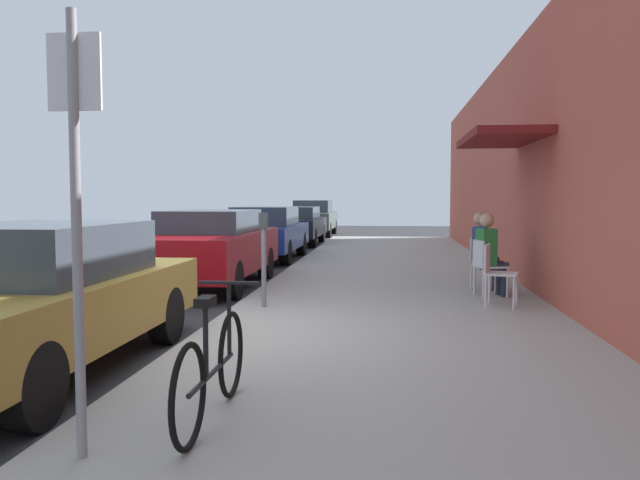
% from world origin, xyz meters
% --- Properties ---
extents(ground_plane, '(60.00, 60.00, 0.00)m').
position_xyz_m(ground_plane, '(0.00, 0.00, 0.00)').
color(ground_plane, '#2D2D30').
extents(sidewalk_slab, '(4.50, 32.00, 0.12)m').
position_xyz_m(sidewalk_slab, '(2.25, 2.00, 0.06)').
color(sidewalk_slab, '#9E9B93').
rests_on(sidewalk_slab, ground_plane).
extents(building_facade, '(1.40, 32.00, 4.51)m').
position_xyz_m(building_facade, '(4.64, 2.01, 2.26)').
color(building_facade, '#BC5442').
rests_on(building_facade, ground_plane).
extents(parked_car_0, '(1.80, 4.40, 1.41)m').
position_xyz_m(parked_car_0, '(-1.10, -1.47, 0.72)').
color(parked_car_0, '#A58433').
rests_on(parked_car_0, ground_plane).
extents(parked_car_1, '(1.80, 4.40, 1.41)m').
position_xyz_m(parked_car_1, '(-1.10, 4.36, 0.74)').
color(parked_car_1, maroon).
rests_on(parked_car_1, ground_plane).
extents(parked_car_2, '(1.80, 4.40, 1.40)m').
position_xyz_m(parked_car_2, '(-1.10, 9.63, 0.73)').
color(parked_car_2, navy).
rests_on(parked_car_2, ground_plane).
extents(parked_car_3, '(1.80, 4.40, 1.32)m').
position_xyz_m(parked_car_3, '(-1.10, 15.12, 0.70)').
color(parked_car_3, black).
rests_on(parked_car_3, ground_plane).
extents(parked_car_4, '(1.80, 4.40, 1.52)m').
position_xyz_m(parked_car_4, '(-1.10, 20.38, 0.78)').
color(parked_car_4, '#47514C').
rests_on(parked_car_4, ground_plane).
extents(parking_meter, '(0.12, 0.10, 1.32)m').
position_xyz_m(parking_meter, '(0.45, 1.69, 0.89)').
color(parking_meter, slate).
rests_on(parking_meter, sidewalk_slab).
extents(street_sign, '(0.32, 0.06, 2.60)m').
position_xyz_m(street_sign, '(0.40, -3.56, 1.64)').
color(street_sign, gray).
rests_on(street_sign, sidewalk_slab).
extents(bicycle_0, '(0.46, 1.71, 0.90)m').
position_xyz_m(bicycle_0, '(0.99, -2.86, 0.48)').
color(bicycle_0, black).
rests_on(bicycle_0, sidewalk_slab).
extents(cafe_chair_0, '(0.54, 0.54, 0.87)m').
position_xyz_m(cafe_chair_0, '(3.69, 2.09, 0.62)').
color(cafe_chair_0, silver).
rests_on(cafe_chair_0, sidewalk_slab).
extents(cafe_chair_1, '(0.53, 0.53, 0.87)m').
position_xyz_m(cafe_chair_1, '(3.68, 3.01, 0.62)').
color(cafe_chair_1, silver).
rests_on(cafe_chair_1, sidewalk_slab).
extents(seated_patron_1, '(0.49, 0.43, 1.29)m').
position_xyz_m(seated_patron_1, '(3.74, 3.02, 0.82)').
color(seated_patron_1, '#232838').
rests_on(seated_patron_1, sidewalk_slab).
extents(cafe_chair_2, '(0.52, 0.52, 0.87)m').
position_xyz_m(cafe_chair_2, '(3.68, 3.73, 0.62)').
color(cafe_chair_2, silver).
rests_on(cafe_chair_2, sidewalk_slab).
extents(seated_patron_2, '(0.49, 0.43, 1.29)m').
position_xyz_m(seated_patron_2, '(3.74, 3.71, 0.82)').
color(seated_patron_2, '#232838').
rests_on(seated_patron_2, sidewalk_slab).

